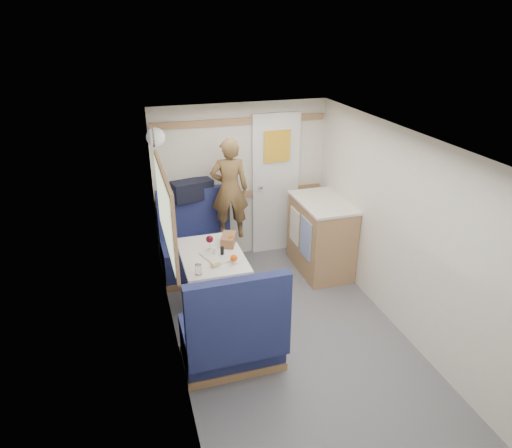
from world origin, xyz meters
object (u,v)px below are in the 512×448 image
object	(u,v)px
person	(230,189)
beer_glass	(231,242)
dome_light	(156,137)
salt_grinder	(214,252)
dinette_table	(212,267)
galley_counter	(321,235)
bread_loaf	(229,240)
wine_glass	(210,240)
pepper_grinder	(222,252)
bench_far	(199,252)
tumbler_left	(198,270)
orange_fruit	(234,258)
tray	(218,256)
bench_near	(233,340)
cheese_block	(216,263)
duffel_bag	(192,190)

from	to	relation	value
person	beer_glass	xyz separation A→B (m)	(-0.19, -0.79, -0.29)
dome_light	salt_grinder	bearing A→B (deg)	-65.35
dinette_table	galley_counter	world-z (taller)	galley_counter
bread_loaf	wine_glass	bearing A→B (deg)	-157.77
wine_glass	pepper_grinder	world-z (taller)	wine_glass
bench_far	beer_glass	xyz separation A→B (m)	(0.23, -0.76, 0.47)
tumbler_left	orange_fruit	bearing A→B (deg)	16.85
tray	tumbler_left	xyz separation A→B (m)	(-0.24, -0.28, 0.04)
bench_near	tumbler_left	distance (m)	0.72
beer_glass	pepper_grinder	world-z (taller)	beer_glass
dinette_table	cheese_block	size ratio (longest dim) A/B	10.09
bench_far	dome_light	size ratio (longest dim) A/B	5.25
cheese_block	salt_grinder	xyz separation A→B (m)	(0.03, 0.22, 0.01)
dinette_table	wine_glass	distance (m)	0.29
orange_fruit	salt_grinder	distance (m)	0.26
bench_far	tray	size ratio (longest dim) A/B	3.27
duffel_bag	beer_glass	world-z (taller)	duffel_bag
duffel_bag	cheese_block	bearing A→B (deg)	-103.07
wine_glass	tumbler_left	xyz separation A→B (m)	(-0.20, -0.44, -0.07)
dinette_table	tumbler_left	xyz separation A→B (m)	(-0.20, -0.36, 0.21)
beer_glass	salt_grinder	distance (m)	0.25
dome_light	pepper_grinder	bearing A→B (deg)	-62.30
bench_far	pepper_grinder	distance (m)	1.05
orange_fruit	bench_far	bearing A→B (deg)	98.64
dinette_table	dome_light	bearing A→B (deg)	114.65
dome_light	cheese_block	size ratio (longest dim) A/B	2.19
galley_counter	bread_loaf	size ratio (longest dim) A/B	3.68
dinette_table	orange_fruit	size ratio (longest dim) A/B	12.68
dinette_table	salt_grinder	bearing A→B (deg)	-65.25
bench_far	salt_grinder	bearing A→B (deg)	-88.81
dome_light	tumbler_left	distance (m)	1.57
bench_near	orange_fruit	size ratio (longest dim) A/B	14.47
bench_far	duffel_bag	xyz separation A→B (m)	(0.00, 0.26, 0.72)
dinette_table	galley_counter	distance (m)	1.57
bench_far	galley_counter	bearing A→B (deg)	-12.10
person	orange_fruit	bearing A→B (deg)	87.44
bread_loaf	tray	bearing A→B (deg)	-125.00
cheese_block	tumbler_left	size ratio (longest dim) A/B	0.89
bench_near	tray	distance (m)	0.89
galley_counter	tray	world-z (taller)	galley_counter
duffel_bag	orange_fruit	bearing A→B (deg)	-95.49
bench_near	salt_grinder	xyz separation A→B (m)	(0.02, 0.82, 0.46)
bench_near	wine_glass	size ratio (longest dim) A/B	6.25
person	cheese_block	xyz separation A→B (m)	(-0.42, -1.15, -0.31)
bench_near	cheese_block	bearing A→B (deg)	91.20
tray	bread_loaf	distance (m)	0.31
salt_grinder	bread_loaf	world-z (taller)	bread_loaf
galley_counter	bread_loaf	xyz separation A→B (m)	(-1.25, -0.38, 0.31)
dome_light	duffel_bag	size ratio (longest dim) A/B	0.42
cheese_block	beer_glass	bearing A→B (deg)	56.55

